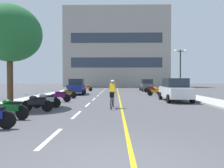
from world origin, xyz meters
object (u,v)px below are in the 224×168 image
(motorcycle_5, at_px, (68,93))
(motorcycle_8, at_px, (151,89))
(parked_car_near, at_px, (175,90))
(motorcycle_7, at_px, (154,90))
(motorcycle_4, at_px, (60,96))
(parked_car_far, at_px, (147,85))
(motorcycle_1, at_px, (11,108))
(cyclist_rider, at_px, (112,93))
(motorcycle_2, at_px, (37,103))
(parked_car_mid, at_px, (77,87))
(street_lamp_mid, at_px, (180,61))
(motorcycle_6, at_px, (155,91))
(motorcycle_3, at_px, (46,100))
(motorcycle_9, at_px, (87,88))
(roadside_tree, at_px, (10,34))

(motorcycle_5, bearing_deg, motorcycle_8, 43.83)
(parked_car_near, bearing_deg, motorcycle_7, 90.37)
(motorcycle_4, bearing_deg, parked_car_far, 60.50)
(motorcycle_1, xyz_separation_m, motorcycle_4, (0.24, 6.92, 0.00))
(parked_car_far, bearing_deg, cyclist_rider, -104.54)
(motorcycle_2, bearing_deg, motorcycle_4, 90.86)
(parked_car_near, height_order, parked_car_mid, same)
(parked_car_near, bearing_deg, street_lamp_mid, 69.36)
(motorcycle_6, bearing_deg, motorcycle_2, -127.19)
(motorcycle_2, distance_m, motorcycle_7, 16.75)
(motorcycle_3, height_order, motorcycle_4, same)
(street_lamp_mid, bearing_deg, motorcycle_4, -146.93)
(parked_car_far, distance_m, motorcycle_8, 4.09)
(motorcycle_6, bearing_deg, motorcycle_1, -123.53)
(parked_car_mid, bearing_deg, motorcycle_2, -88.43)
(motorcycle_4, relative_size, cyclist_rider, 0.96)
(street_lamp_mid, height_order, motorcycle_1, street_lamp_mid)
(parked_car_far, height_order, motorcycle_8, parked_car_far)
(motorcycle_1, bearing_deg, motorcycle_8, 63.97)
(parked_car_near, bearing_deg, cyclist_rider, -140.78)
(motorcycle_5, bearing_deg, motorcycle_1, -90.72)
(street_lamp_mid, bearing_deg, parked_car_near, -110.64)
(cyclist_rider, bearing_deg, motorcycle_7, 69.00)
(motorcycle_5, relative_size, cyclist_rider, 0.93)
(parked_car_near, relative_size, motorcycle_3, 2.48)
(parked_car_mid, bearing_deg, motorcycle_5, -88.06)
(motorcycle_7, height_order, motorcycle_9, same)
(parked_car_far, bearing_deg, motorcycle_1, -112.11)
(roadside_tree, xyz_separation_m, cyclist_rider, (6.47, -0.51, -3.72))
(motorcycle_7, bearing_deg, motorcycle_2, -121.97)
(motorcycle_8, bearing_deg, motorcycle_1, -116.03)
(street_lamp_mid, height_order, motorcycle_2, street_lamp_mid)
(motorcycle_4, bearing_deg, motorcycle_1, -92.02)
(roadside_tree, distance_m, motorcycle_7, 17.15)
(parked_car_mid, bearing_deg, cyclist_rider, -69.35)
(roadside_tree, xyz_separation_m, motorcycle_2, (2.48, -2.03, -4.14))
(motorcycle_3, distance_m, motorcycle_9, 18.65)
(roadside_tree, relative_size, motorcycle_8, 3.74)
(motorcycle_3, relative_size, motorcycle_5, 1.04)
(parked_car_far, bearing_deg, motorcycle_9, -175.11)
(street_lamp_mid, bearing_deg, motorcycle_7, 144.66)
(roadside_tree, height_order, parked_car_near, roadside_tree)
(parked_car_mid, relative_size, motorcycle_7, 2.56)
(motorcycle_2, bearing_deg, parked_car_far, 66.65)
(parked_car_near, height_order, motorcycle_8, parked_car_near)
(parked_car_near, height_order, motorcycle_9, parked_car_near)
(motorcycle_3, relative_size, motorcycle_9, 1.00)
(roadside_tree, distance_m, street_lamp_mid, 17.39)
(motorcycle_5, height_order, motorcycle_9, same)
(parked_car_far, relative_size, motorcycle_4, 2.48)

